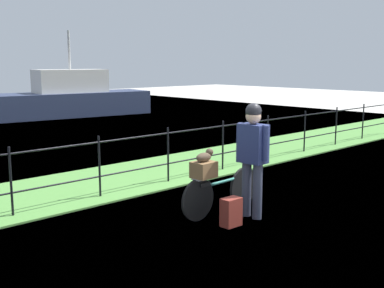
# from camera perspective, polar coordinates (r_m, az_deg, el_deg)

# --- Properties ---
(ground_plane) EXTENTS (60.00, 60.00, 0.00)m
(ground_plane) POSITION_cam_1_polar(r_m,az_deg,el_deg) (7.55, 9.04, -7.79)
(ground_plane) COLOR beige
(grass_strip) EXTENTS (27.00, 2.40, 0.03)m
(grass_strip) POSITION_cam_1_polar(r_m,az_deg,el_deg) (9.74, -5.93, -3.64)
(grass_strip) COLOR #569342
(grass_strip) RESTS_ON ground
(iron_fence) EXTENTS (18.04, 0.04, 1.05)m
(iron_fence) POSITION_cam_1_polar(r_m,az_deg,el_deg) (9.00, -2.86, -0.85)
(iron_fence) COLOR black
(iron_fence) RESTS_ON ground
(bicycle_main) EXTENTS (1.66, 0.17, 0.62)m
(bicycle_main) POSITION_cam_1_polar(r_m,az_deg,el_deg) (7.26, 3.44, -5.69)
(bicycle_main) COLOR black
(bicycle_main) RESTS_ON ground
(wooden_crate) EXTENTS (0.33, 0.28, 0.23)m
(wooden_crate) POSITION_cam_1_polar(r_m,az_deg,el_deg) (6.89, 1.40, -3.05)
(wooden_crate) COLOR brown
(wooden_crate) RESTS_ON bicycle_main
(terrier_dog) EXTENTS (0.32, 0.15, 0.18)m
(terrier_dog) POSITION_cam_1_polar(r_m,az_deg,el_deg) (6.87, 1.55, -1.45)
(terrier_dog) COLOR #4C3D2D
(terrier_dog) RESTS_ON wooden_crate
(cyclist_person) EXTENTS (0.27, 0.54, 1.68)m
(cyclist_person) POSITION_cam_1_polar(r_m,az_deg,el_deg) (6.97, 7.21, -0.73)
(cyclist_person) COLOR #383D51
(cyclist_person) RESTS_ON ground
(backpack_on_paving) EXTENTS (0.28, 0.19, 0.40)m
(backpack_on_paving) POSITION_cam_1_polar(r_m,az_deg,el_deg) (6.75, 4.66, -8.05)
(backpack_on_paving) COLOR maroon
(backpack_on_paving) RESTS_ON ground
(moored_boat_near) EXTENTS (6.81, 2.89, 3.55)m
(moored_boat_near) POSITION_cam_1_polar(r_m,az_deg,el_deg) (21.04, -14.16, 5.23)
(moored_boat_near) COLOR #2D3856
(moored_boat_near) RESTS_ON ground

